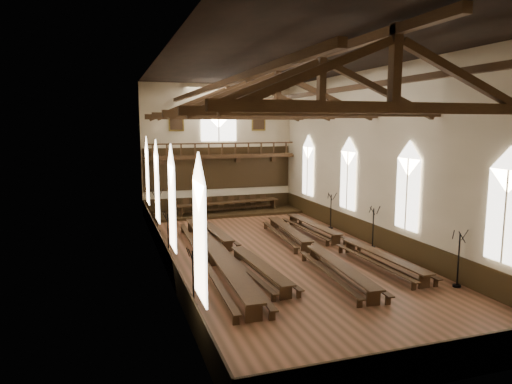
% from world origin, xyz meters
% --- Properties ---
extents(ground, '(26.00, 26.00, 0.00)m').
position_xyz_m(ground, '(0.00, 0.00, 0.00)').
color(ground, brown).
rests_on(ground, ground).
extents(room_walls, '(26.00, 26.00, 26.00)m').
position_xyz_m(room_walls, '(0.00, 0.00, 6.46)').
color(room_walls, beige).
rests_on(room_walls, ground).
extents(wainscot_band, '(12.00, 26.00, 1.20)m').
position_xyz_m(wainscot_band, '(0.00, 0.00, 0.60)').
color(wainscot_band, black).
rests_on(wainscot_band, ground).
extents(side_windows, '(11.85, 19.80, 4.50)m').
position_xyz_m(side_windows, '(-0.00, -0.00, 3.74)').
color(side_windows, white).
rests_on(side_windows, room_walls).
extents(end_window, '(2.80, 0.12, 3.80)m').
position_xyz_m(end_window, '(0.00, 12.90, 7.22)').
color(end_window, white).
rests_on(end_window, room_walls).
extents(minstrels_gallery, '(11.80, 1.24, 3.70)m').
position_xyz_m(minstrels_gallery, '(0.00, 12.66, 3.91)').
color(minstrels_gallery, '#3D2B13').
rests_on(minstrels_gallery, room_walls).
extents(portraits, '(7.75, 0.09, 1.45)m').
position_xyz_m(portraits, '(0.00, 12.90, 7.10)').
color(portraits, brown).
rests_on(portraits, room_walls).
extents(roof_trusses, '(11.70, 25.70, 2.80)m').
position_xyz_m(roof_trusses, '(0.00, -0.00, 8.22)').
color(roof_trusses, '#3D2B13').
rests_on(roof_trusses, room_walls).
extents(refectory_row_a, '(1.85, 14.92, 0.80)m').
position_xyz_m(refectory_row_a, '(-3.56, -0.67, 0.58)').
color(refectory_row_a, '#3D2B13').
rests_on(refectory_row_a, ground).
extents(refectory_row_b, '(1.71, 13.70, 0.67)m').
position_xyz_m(refectory_row_b, '(-2.34, 0.35, 0.49)').
color(refectory_row_b, '#3D2B13').
rests_on(refectory_row_b, ground).
extents(refectory_row_c, '(1.94, 14.20, 0.72)m').
position_xyz_m(refectory_row_c, '(1.52, -1.07, 0.52)').
color(refectory_row_c, '#3D2B13').
rests_on(refectory_row_c, ground).
extents(refectory_row_d, '(1.63, 13.94, 0.70)m').
position_xyz_m(refectory_row_d, '(3.89, -0.19, 0.51)').
color(refectory_row_d, '#3D2B13').
rests_on(refectory_row_d, ground).
extents(dais, '(11.40, 2.94, 0.20)m').
position_xyz_m(dais, '(0.35, 11.40, 0.10)').
color(dais, black).
rests_on(dais, ground).
extents(high_table, '(8.26, 1.86, 0.77)m').
position_xyz_m(high_table, '(0.35, 11.40, 0.85)').
color(high_table, '#3D2B13').
rests_on(high_table, dais).
extents(high_chairs, '(6.77, 0.48, 1.05)m').
position_xyz_m(high_chairs, '(0.35, 12.20, 0.77)').
color(high_chairs, '#3D2B13').
rests_on(high_chairs, dais).
extents(candelabrum_left_near, '(0.64, 0.71, 2.32)m').
position_xyz_m(candelabrum_left_near, '(-5.55, -5.72, 0.71)').
color(candelabrum_left_near, black).
rests_on(candelabrum_left_near, ground).
extents(candelabrum_left_mid, '(0.69, 0.72, 2.38)m').
position_xyz_m(candelabrum_left_mid, '(-5.55, 1.55, 0.72)').
color(candelabrum_left_mid, black).
rests_on(candelabrum_left_mid, ground).
extents(candelabrum_left_far, '(0.83, 0.84, 2.82)m').
position_xyz_m(candelabrum_left_far, '(-5.55, 7.09, 0.86)').
color(candelabrum_left_far, black).
rests_on(candelabrum_left_far, ground).
extents(candelabrum_right_near, '(0.69, 0.76, 2.49)m').
position_xyz_m(candelabrum_right_near, '(5.55, -7.12, 0.76)').
color(candelabrum_right_near, black).
rests_on(candelabrum_right_near, ground).
extents(candelabrum_right_mid, '(0.72, 0.70, 2.40)m').
position_xyz_m(candelabrum_right_mid, '(5.55, -0.57, 0.73)').
color(candelabrum_right_mid, black).
rests_on(candelabrum_right_mid, ground).
extents(candelabrum_right_far, '(0.70, 0.73, 2.42)m').
position_xyz_m(candelabrum_right_far, '(5.55, 4.50, 0.74)').
color(candelabrum_right_far, black).
rests_on(candelabrum_right_far, ground).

